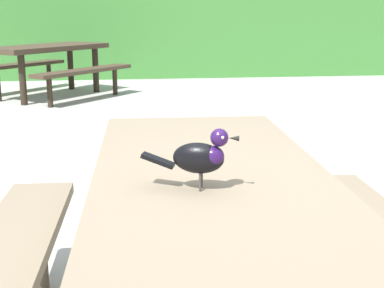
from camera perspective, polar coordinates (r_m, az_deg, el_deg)
hedge_wall at (r=10.63m, az=-5.21°, el=12.36°), size 28.00×1.38×1.91m
picnic_table_foreground at (r=1.83m, az=1.96°, el=-8.34°), size 1.74×1.82×0.74m
bird_grackle at (r=1.56m, az=1.06°, el=-1.24°), size 0.28×0.13×0.18m
picnic_table_mid_left at (r=8.21m, az=-14.87°, el=8.69°), size 2.39×2.39×0.74m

